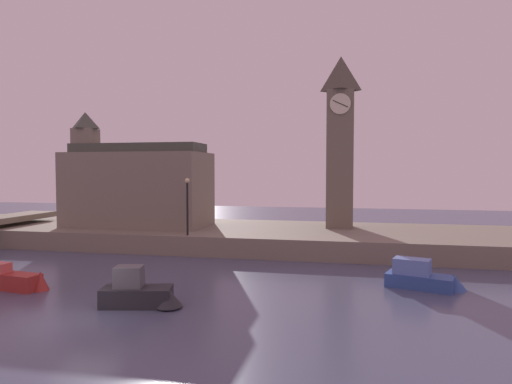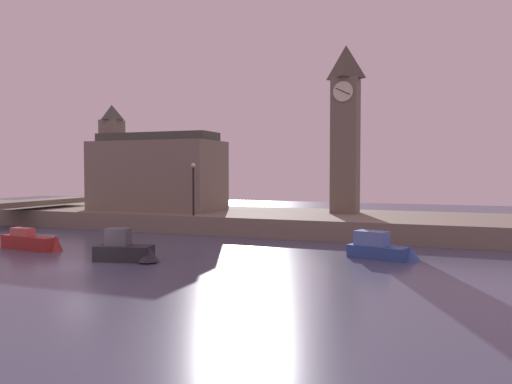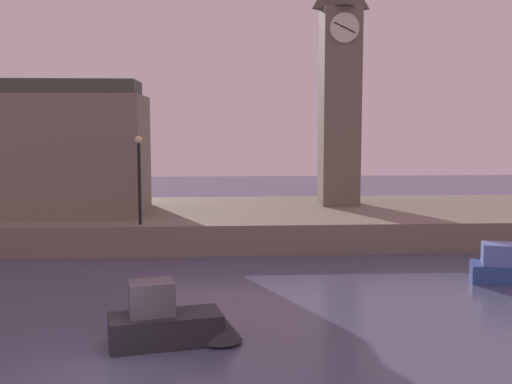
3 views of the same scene
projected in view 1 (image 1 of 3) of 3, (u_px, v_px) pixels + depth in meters
name	position (u px, v px, depth m)	size (l,w,h in m)	color
ground_plane	(86.00, 318.00, 19.42)	(120.00, 120.00, 0.00)	#474C66
far_embankment	(219.00, 235.00, 38.93)	(70.00, 12.00, 1.50)	slate
clock_tower	(340.00, 140.00, 38.09)	(2.45, 2.49, 14.47)	#6B6051
parliament_hall	(135.00, 185.00, 39.59)	(12.15, 6.04, 10.10)	slate
streetlamp	(187.00, 200.00, 33.79)	(0.36, 0.36, 4.30)	black
boat_dinghy_red	(10.00, 279.00, 24.31)	(5.07, 1.72, 1.47)	maroon
boat_barge_dark	(141.00, 293.00, 21.13)	(4.09, 2.05, 1.87)	#232328
boat_tour_blue	(425.00, 278.00, 24.37)	(4.47, 2.51, 1.62)	#2D4C93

